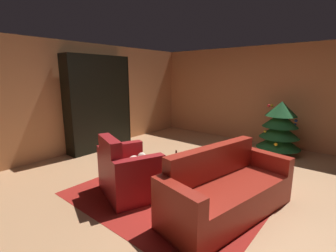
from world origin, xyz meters
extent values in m
plane|color=tan|center=(0.00, 0.00, 0.00)|extent=(7.93, 7.93, 0.00)
cube|color=#CC8350|center=(0.00, 3.33, 1.28)|extent=(6.37, 0.06, 2.55)
cube|color=#CC8350|center=(-3.15, 0.00, 1.28)|extent=(0.06, 6.73, 2.55)
cube|color=maroon|center=(-0.07, -0.49, 0.00)|extent=(2.78, 2.31, 0.01)
cube|color=black|center=(-2.72, 0.23, 1.13)|extent=(0.03, 1.62, 2.26)
cube|color=black|center=(-2.91, 1.03, 1.13)|extent=(0.39, 0.02, 2.26)
cube|color=black|center=(-2.91, -0.57, 1.13)|extent=(0.39, 0.03, 2.26)
cube|color=black|center=(-2.91, 0.23, 0.01)|extent=(0.37, 1.57, 0.03)
cube|color=black|center=(-2.91, 0.23, 0.39)|extent=(0.37, 1.57, 0.03)
cube|color=black|center=(-2.91, 0.23, 0.76)|extent=(0.37, 1.57, 0.02)
cube|color=black|center=(-2.91, 0.23, 1.13)|extent=(0.37, 1.57, 0.02)
cube|color=black|center=(-2.91, 0.23, 1.50)|extent=(0.37, 1.57, 0.02)
cube|color=black|center=(-2.91, 0.23, 1.88)|extent=(0.37, 1.57, 0.02)
cube|color=black|center=(-2.91, 0.23, 2.25)|extent=(0.37, 1.57, 0.03)
cube|color=black|center=(-3.06, 0.23, 0.70)|extent=(0.05, 0.95, 0.60)
cube|color=black|center=(-3.03, 0.23, 0.70)|extent=(0.03, 0.98, 0.63)
cube|color=#337D4D|center=(-3.00, 0.95, 0.16)|extent=(0.18, 0.03, 0.27)
cube|color=#98479E|center=(-2.98, 0.90, 0.15)|extent=(0.22, 0.04, 0.25)
cube|color=#3F291C|center=(-2.95, 0.86, 0.18)|extent=(0.28, 0.03, 0.31)
cube|color=#226D84|center=(-2.99, 0.81, 0.17)|extent=(0.21, 0.04, 0.29)
cube|color=#46371E|center=(-2.98, 0.77, 0.17)|extent=(0.23, 0.03, 0.29)
cube|color=#225193|center=(-2.95, 0.73, 0.14)|extent=(0.28, 0.05, 0.23)
cube|color=#1F6C92|center=(-2.99, 0.68, 0.16)|extent=(0.21, 0.03, 0.27)
cube|color=#C03715|center=(-2.97, 0.97, 1.25)|extent=(0.25, 0.05, 0.21)
cube|color=#44381E|center=(-2.97, 0.92, 1.29)|extent=(0.25, 0.04, 0.28)
cube|color=orange|center=(-2.99, 0.87, 1.30)|extent=(0.21, 0.04, 0.30)
cube|color=#452433|center=(-2.96, 0.83, 1.28)|extent=(0.26, 0.03, 0.27)
cube|color=gold|center=(-2.98, 0.79, 1.27)|extent=(0.22, 0.03, 0.25)
cube|color=#883D95|center=(-2.95, 0.75, 1.26)|extent=(0.28, 0.05, 0.24)
cube|color=#205197|center=(-2.95, 0.71, 1.27)|extent=(0.28, 0.03, 0.24)
cube|color=gold|center=(-2.98, 0.97, 1.63)|extent=(0.22, 0.05, 0.24)
cube|color=#26794A|center=(-2.96, 0.92, 1.67)|extent=(0.26, 0.05, 0.31)
cube|color=red|center=(-3.00, 0.87, 1.66)|extent=(0.18, 0.04, 0.29)
cube|color=#B0AB8C|center=(-2.98, 0.83, 1.67)|extent=(0.22, 0.04, 0.30)
cube|color=#412818|center=(-2.97, 0.77, 1.67)|extent=(0.24, 0.04, 0.30)
cube|color=#2B538A|center=(-2.98, 0.73, 1.66)|extent=(0.23, 0.03, 0.28)
cube|color=#2C8742|center=(-2.95, 0.69, 1.62)|extent=(0.29, 0.04, 0.20)
cube|color=navy|center=(-2.95, 0.65, 1.63)|extent=(0.29, 0.03, 0.23)
cube|color=#B1AC9A|center=(-2.99, 0.60, 1.64)|extent=(0.20, 0.05, 0.26)
cube|color=#B1382B|center=(-2.97, 0.98, 2.00)|extent=(0.24, 0.04, 0.23)
cube|color=#1C3D93|center=(-2.97, 0.93, 2.00)|extent=(0.24, 0.05, 0.23)
cube|color=#3D3A27|center=(-3.00, 0.88, 2.02)|extent=(0.18, 0.04, 0.25)
cube|color=orange|center=(-2.95, 0.84, 2.00)|extent=(0.28, 0.03, 0.22)
cube|color=tan|center=(-2.99, 0.80, 2.02)|extent=(0.21, 0.04, 0.27)
cube|color=#42381C|center=(-3.00, 0.75, 2.04)|extent=(0.18, 0.05, 0.30)
cube|color=teal|center=(-2.98, 0.70, 2.05)|extent=(0.23, 0.05, 0.32)
cube|color=#B8AA9C|center=(-2.98, 0.65, 2.01)|extent=(0.22, 0.03, 0.25)
cube|color=#3E7D4C|center=(-2.97, 0.62, 2.01)|extent=(0.24, 0.03, 0.25)
cube|color=maroon|center=(-0.57, -0.87, 0.21)|extent=(0.88, 0.92, 0.43)
cube|color=maroon|center=(-0.67, -1.14, 0.68)|extent=(0.67, 0.39, 0.50)
cube|color=maroon|center=(-0.19, -1.02, 0.35)|extent=(0.40, 0.74, 0.70)
cube|color=maroon|center=(-0.95, -0.73, 0.35)|extent=(0.40, 0.74, 0.70)
ellipsoid|color=beige|center=(-0.50, -0.82, 0.52)|extent=(0.33, 0.27, 0.18)
sphere|color=beige|center=(-0.47, -0.70, 0.57)|extent=(0.13, 0.13, 0.13)
cube|color=maroon|center=(0.86, -0.42, 0.21)|extent=(1.06, 1.74, 0.42)
cube|color=maroon|center=(0.57, -0.37, 0.64)|extent=(0.49, 1.63, 0.45)
cube|color=maroon|center=(0.68, -1.30, 0.33)|extent=(0.77, 0.31, 0.67)
cube|color=maroon|center=(1.04, 0.45, 0.33)|extent=(0.77, 0.31, 0.67)
cylinder|color=black|center=(0.19, -0.34, 0.22)|extent=(0.04, 0.04, 0.45)
cylinder|color=black|center=(-0.10, -0.19, 0.22)|extent=(0.04, 0.04, 0.45)
cylinder|color=black|center=(-0.08, -0.52, 0.22)|extent=(0.04, 0.04, 0.45)
cylinder|color=silver|center=(0.00, -0.34, 0.46)|extent=(0.69, 0.69, 0.02)
cube|color=tan|center=(0.05, -0.31, 0.48)|extent=(0.17, 0.14, 0.02)
cube|color=#457456|center=(0.04, -0.31, 0.50)|extent=(0.22, 0.16, 0.02)
cube|color=#335098|center=(0.05, -0.30, 0.51)|extent=(0.19, 0.16, 0.02)
cube|color=#BD3928|center=(0.05, -0.30, 0.54)|extent=(0.21, 0.12, 0.03)
cube|color=gold|center=(0.05, -0.30, 0.56)|extent=(0.22, 0.12, 0.02)
cube|color=#3A8544|center=(0.05, -0.31, 0.59)|extent=(0.20, 0.17, 0.03)
cylinder|color=#5E271A|center=(0.06, -0.52, 0.57)|extent=(0.06, 0.06, 0.20)
cylinder|color=#5E271A|center=(0.06, -0.52, 0.71)|extent=(0.03, 0.03, 0.07)
cylinder|color=brown|center=(0.63, 2.62, 0.07)|extent=(0.08, 0.08, 0.15)
cone|color=#1F5B2B|center=(0.63, 2.62, 0.31)|extent=(0.96, 0.96, 0.33)
cone|color=#1F5B2B|center=(0.63, 2.62, 0.56)|extent=(0.87, 0.87, 0.33)
cone|color=#1F5B2B|center=(0.63, 2.62, 0.81)|extent=(0.78, 0.78, 0.33)
cone|color=#1F5B2B|center=(0.63, 2.62, 1.06)|extent=(0.68, 0.68, 0.33)
sphere|color=blue|center=(0.91, 2.76, 0.72)|extent=(0.05, 0.05, 0.05)
sphere|color=yellow|center=(0.68, 2.23, 0.33)|extent=(0.07, 0.07, 0.07)
sphere|color=yellow|center=(0.38, 2.74, 1.10)|extent=(0.07, 0.07, 0.07)
sphere|color=blue|center=(0.93, 2.73, 0.81)|extent=(0.07, 0.07, 0.07)
sphere|color=yellow|center=(0.39, 2.36, 0.55)|extent=(0.06, 0.06, 0.06)
sphere|color=red|center=(0.36, 2.57, 1.12)|extent=(0.07, 0.07, 0.07)
camera|label=1|loc=(2.09, -3.15, 1.81)|focal=25.66mm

